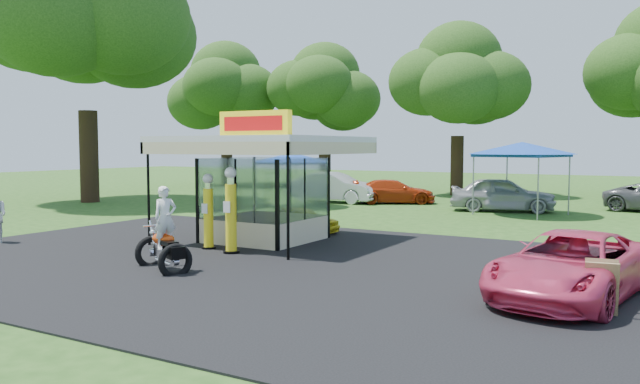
# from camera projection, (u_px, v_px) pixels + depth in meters

# --- Properties ---
(ground) EXTENTS (120.00, 120.00, 0.00)m
(ground) POSITION_uv_depth(u_px,v_px,m) (213.00, 275.00, 14.85)
(ground) COLOR #234816
(ground) RESTS_ON ground
(asphalt_apron) EXTENTS (20.00, 14.00, 0.04)m
(asphalt_apron) POSITION_uv_depth(u_px,v_px,m) (262.00, 261.00, 16.57)
(asphalt_apron) COLOR black
(asphalt_apron) RESTS_ON ground
(gas_station_kiosk) EXTENTS (5.40, 5.40, 4.18)m
(gas_station_kiosk) POSITION_uv_depth(u_px,v_px,m) (264.00, 187.00, 20.03)
(gas_station_kiosk) COLOR white
(gas_station_kiosk) RESTS_ON ground
(gas_pump_left) EXTENTS (0.42, 0.42, 2.27)m
(gas_pump_left) POSITION_uv_depth(u_px,v_px,m) (208.00, 213.00, 18.44)
(gas_pump_left) COLOR black
(gas_pump_left) RESTS_ON ground
(gas_pump_right) EXTENTS (0.46, 0.46, 2.49)m
(gas_pump_right) POSITION_uv_depth(u_px,v_px,m) (231.00, 213.00, 17.66)
(gas_pump_right) COLOR black
(gas_pump_right) RESTS_ON ground
(motorcycle) EXTENTS (1.93, 1.48, 2.19)m
(motorcycle) POSITION_uv_depth(u_px,v_px,m) (165.00, 237.00, 15.25)
(motorcycle) COLOR black
(motorcycle) RESTS_ON ground
(spare_tires) EXTENTS (0.95, 0.63, 0.79)m
(spare_tires) POSITION_uv_depth(u_px,v_px,m) (209.00, 229.00, 20.23)
(spare_tires) COLOR black
(spare_tires) RESTS_ON ground
(a_frame_sign) EXTENTS (0.59, 0.57, 1.01)m
(a_frame_sign) POSITION_uv_depth(u_px,v_px,m) (601.00, 288.00, 11.25)
(a_frame_sign) COLOR #593819
(a_frame_sign) RESTS_ON ground
(kiosk_car) EXTENTS (2.82, 1.13, 0.96)m
(kiosk_car) POSITION_uv_depth(u_px,v_px,m) (301.00, 220.00, 22.03)
(kiosk_car) COLOR yellow
(kiosk_car) RESTS_ON ground
(pink_sedan) EXTENTS (3.03, 5.18, 1.35)m
(pink_sedan) POSITION_uv_depth(u_px,v_px,m) (571.00, 266.00, 12.49)
(pink_sedan) COLOR #D63A62
(pink_sedan) RESTS_ON ground
(bg_car_a) EXTENTS (5.08, 2.00, 1.65)m
(bg_car_a) POSITION_uv_depth(u_px,v_px,m) (334.00, 187.00, 34.11)
(bg_car_a) COLOR silver
(bg_car_a) RESTS_ON ground
(bg_car_b) EXTENTS (4.72, 3.71, 1.28)m
(bg_car_b) POSITION_uv_depth(u_px,v_px,m) (394.00, 192.00, 33.51)
(bg_car_b) COLOR #B8320E
(bg_car_b) RESTS_ON ground
(bg_car_c) EXTENTS (5.14, 3.08, 1.64)m
(bg_car_c) POSITION_uv_depth(u_px,v_px,m) (502.00, 194.00, 29.41)
(bg_car_c) COLOR #A2A2A7
(bg_car_c) RESTS_ON ground
(tent_west) EXTENTS (3.93, 3.93, 2.75)m
(tent_west) POSITION_uv_depth(u_px,v_px,m) (292.00, 158.00, 31.52)
(tent_west) COLOR gray
(tent_west) RESTS_ON ground
(tent_east) EXTENTS (4.68, 4.68, 3.27)m
(tent_east) POSITION_uv_depth(u_px,v_px,m) (522.00, 149.00, 27.82)
(tent_east) COLOR gray
(tent_east) RESTS_ON ground
(oak_far_a) EXTENTS (9.33, 9.33, 11.05)m
(oak_far_a) POSITION_uv_depth(u_px,v_px,m) (226.00, 96.00, 49.13)
(oak_far_a) COLOR black
(oak_far_a) RESTS_ON ground
(oak_far_b) EXTENTS (8.77, 8.77, 10.46)m
(oak_far_b) POSITION_uv_depth(u_px,v_px,m) (325.00, 97.00, 46.01)
(oak_far_b) COLOR black
(oak_far_b) RESTS_ON ground
(oak_far_c) EXTENTS (8.93, 8.93, 10.53)m
(oak_far_c) POSITION_uv_depth(u_px,v_px,m) (458.00, 88.00, 38.71)
(oak_far_c) COLOR black
(oak_far_c) RESTS_ON ground
(oak_near) EXTENTS (12.89, 12.89, 14.85)m
(oak_near) POSITION_uv_depth(u_px,v_px,m) (86.00, 31.00, 33.73)
(oak_near) COLOR black
(oak_near) RESTS_ON ground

